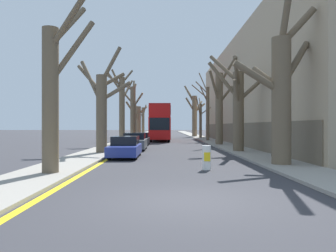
# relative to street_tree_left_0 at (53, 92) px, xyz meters

# --- Properties ---
(ground_plane) EXTENTS (300.00, 300.00, 0.00)m
(ground_plane) POSITION_rel_street_tree_left_0_xyz_m (4.82, -4.30, -3.23)
(ground_plane) COLOR #333338
(sidewalk_left) EXTENTS (2.51, 120.00, 0.12)m
(sidewalk_left) POSITION_rel_street_tree_left_0_xyz_m (-0.41, 45.70, -3.17)
(sidewalk_left) COLOR gray
(sidewalk_left) RESTS_ON ground
(sidewalk_right) EXTENTS (2.51, 120.00, 0.12)m
(sidewalk_right) POSITION_rel_street_tree_left_0_xyz_m (10.05, 45.70, -3.17)
(sidewalk_right) COLOR gray
(sidewalk_right) RESTS_ON ground
(building_facade_right) EXTENTS (10.08, 41.61, 10.90)m
(building_facade_right) POSITION_rel_street_tree_left_0_xyz_m (16.30, 22.07, 2.21)
(building_facade_right) COLOR tan
(building_facade_right) RESTS_ON ground
(kerb_line_stripe) EXTENTS (0.24, 120.00, 0.01)m
(kerb_line_stripe) POSITION_rel_street_tree_left_0_xyz_m (1.02, 45.70, -3.22)
(kerb_line_stripe) COLOR yellow
(kerb_line_stripe) RESTS_ON ground
(street_tree_left_0) EXTENTS (1.96, 2.49, 6.94)m
(street_tree_left_0) POSITION_rel_street_tree_left_0_xyz_m (0.00, 0.00, 0.00)
(street_tree_left_0) COLOR brown
(street_tree_left_0) RESTS_ON ground
(street_tree_left_1) EXTENTS (4.17, 2.26, 7.38)m
(street_tree_left_1) POSITION_rel_street_tree_left_0_xyz_m (-0.01, 9.73, 0.06)
(street_tree_left_1) COLOR brown
(street_tree_left_1) RESTS_ON ground
(street_tree_left_2) EXTENTS (3.07, 2.93, 7.77)m
(street_tree_left_2) POSITION_rel_street_tree_left_0_xyz_m (-0.08, 20.62, 0.75)
(street_tree_left_2) COLOR brown
(street_tree_left_2) RESTS_ON ground
(street_tree_left_3) EXTENTS (3.34, 2.27, 8.16)m
(street_tree_left_3) POSITION_rel_street_tree_left_0_xyz_m (0.05, 31.10, 0.75)
(street_tree_left_3) COLOR brown
(street_tree_left_3) RESTS_ON ground
(street_tree_left_4) EXTENTS (4.05, 2.35, 7.42)m
(street_tree_left_4) POSITION_rel_street_tree_left_0_xyz_m (-0.17, 40.98, -0.22)
(street_tree_left_4) COLOR brown
(street_tree_left_4) RESTS_ON ground
(street_tree_left_5) EXTENTS (3.38, 2.85, 6.54)m
(street_tree_left_5) POSITION_rel_street_tree_left_0_xyz_m (-0.03, 51.12, -0.06)
(street_tree_left_5) COLOR brown
(street_tree_left_5) RESTS_ON ground
(street_tree_right_0) EXTENTS (3.99, 2.95, 8.40)m
(street_tree_right_0) POSITION_rel_street_tree_left_0_xyz_m (9.78, 2.68, 0.28)
(street_tree_right_0) COLOR brown
(street_tree_right_0) RESTS_ON ground
(street_tree_right_1) EXTENTS (4.79, 4.43, 7.40)m
(street_tree_right_1) POSITION_rel_street_tree_left_0_xyz_m (9.55, 10.81, 0.26)
(street_tree_right_1) COLOR brown
(street_tree_right_1) RESTS_ON ground
(street_tree_right_2) EXTENTS (3.02, 3.28, 8.57)m
(street_tree_right_2) POSITION_rel_street_tree_left_0_xyz_m (9.70, 19.42, 0.67)
(street_tree_right_2) COLOR brown
(street_tree_right_2) RESTS_ON ground
(street_tree_right_3) EXTENTS (2.13, 2.47, 9.01)m
(street_tree_right_3) POSITION_rel_street_tree_left_0_xyz_m (9.67, 28.93, 0.78)
(street_tree_right_3) COLOR brown
(street_tree_right_3) RESTS_ON ground
(street_tree_right_4) EXTENTS (3.12, 3.08, 6.33)m
(street_tree_right_4) POSITION_rel_street_tree_left_0_xyz_m (9.81, 37.26, -0.20)
(street_tree_right_4) COLOR brown
(street_tree_right_4) RESTS_ON ground
(street_tree_right_5) EXTENTS (3.76, 3.43, 9.23)m
(street_tree_right_5) POSITION_rel_street_tree_left_0_xyz_m (9.57, 45.43, 0.97)
(street_tree_right_5) COLOR brown
(street_tree_right_5) RESTS_ON ground
(double_decker_bus) EXTENTS (2.58, 11.73, 4.53)m
(double_decker_bus) POSITION_rel_street_tree_left_0_xyz_m (3.72, 30.29, -0.66)
(double_decker_bus) COLOR red
(double_decker_bus) RESTS_ON ground
(parked_car_0) EXTENTS (1.72, 4.31, 1.28)m
(parked_car_0) POSITION_rel_street_tree_left_0_xyz_m (1.90, 7.27, -2.61)
(parked_car_0) COLOR navy
(parked_car_0) RESTS_ON ground
(parked_car_1) EXTENTS (1.82, 4.36, 1.36)m
(parked_car_1) POSITION_rel_street_tree_left_0_xyz_m (1.90, 13.50, -2.58)
(parked_car_1) COLOR #4C5156
(parked_car_1) RESTS_ON ground
(parked_car_2) EXTENTS (1.70, 4.35, 1.26)m
(parked_car_2) POSITION_rel_street_tree_left_0_xyz_m (1.90, 19.88, -2.62)
(parked_car_2) COLOR black
(parked_car_2) RESTS_ON ground
(traffic_bollard) EXTENTS (0.38, 0.39, 1.06)m
(traffic_bollard) POSITION_rel_street_tree_left_0_xyz_m (6.13, 1.55, -2.69)
(traffic_bollard) COLOR white
(traffic_bollard) RESTS_ON ground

